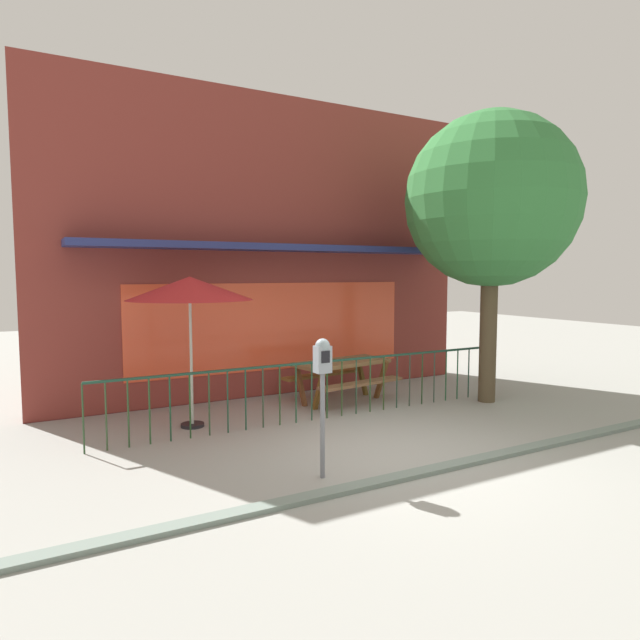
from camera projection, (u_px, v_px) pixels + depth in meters
ground at (400, 452)px, 7.30m from camera, size 40.00×40.00×0.00m
pub_storefront at (270, 248)px, 10.77m from camera, size 8.82×1.28×5.80m
patio_fence_front at (327, 379)px, 8.97m from camera, size 7.43×0.04×0.97m
picnic_table_left at (342, 369)px, 10.11m from camera, size 1.98×1.60×0.79m
patio_umbrella at (190, 289)px, 8.34m from camera, size 1.92×1.92×2.34m
parking_meter_near at (323, 371)px, 6.29m from camera, size 0.18×0.17×1.64m
street_tree at (492, 201)px, 9.90m from camera, size 3.15×3.15×5.28m
curb_edge at (439, 471)px, 6.63m from camera, size 12.34×0.20×0.11m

